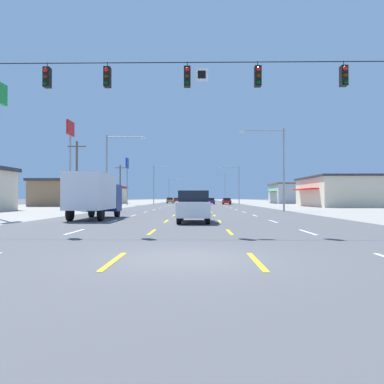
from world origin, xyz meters
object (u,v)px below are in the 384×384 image
pole_sign_left_row_1 (70,142)px  streetlight_right_row_2 (224,185)px  pole_sign_left_row_2 (127,169)px  streetlight_right_row_1 (237,182)px  hatchback_center_turn_farthest (196,200)px  hatchback_far_left_far (170,200)px  sedan_inner_right_midfar (211,201)px  suv_center_turn_nearest (194,206)px  streetlight_left_row_1 (156,181)px  streetlight_left_row_0 (111,166)px  streetlight_right_row_0 (279,162)px  sedan_far_right_mid (227,201)px  sedan_inner_right_farther (208,200)px  streetlight_left_row_2 (170,188)px  box_truck_far_left_near (95,194)px  sedan_far_left_distant_a (177,200)px

pole_sign_left_row_1 → streetlight_right_row_2: 90.17m
pole_sign_left_row_2 → streetlight_right_row_1: bearing=23.0°
hatchback_center_turn_farthest → hatchback_far_left_far: bearing=-131.0°
sedan_inner_right_midfar → streetlight_right_row_1: size_ratio=0.50×
suv_center_turn_nearest → streetlight_left_row_1: (-9.68, 63.55, 4.38)m
streetlight_left_row_0 → streetlight_left_row_1: streetlight_left_row_1 is taller
streetlight_left_row_0 → streetlight_right_row_0: size_ratio=0.93×
sedan_far_right_mid → streetlight_left_row_1: size_ratio=0.49×
hatchback_far_left_far → sedan_far_right_mid: bearing=-51.3°
hatchback_far_left_far → hatchback_center_turn_farthest: (7.10, 8.17, 0.00)m
sedan_inner_right_farther → streetlight_left_row_1: size_ratio=0.49×
streetlight_left_row_1 → pole_sign_left_row_1: bearing=-98.0°
pole_sign_left_row_1 → streetlight_left_row_2: size_ratio=1.29×
box_truck_far_left_near → streetlight_right_row_0: bearing=42.7°
suv_center_turn_nearest → pole_sign_left_row_1: (-15.55, 21.88, 7.41)m
hatchback_far_left_far → streetlight_left_row_0: streetlight_left_row_0 is taller
box_truck_far_left_near → streetlight_left_row_2: streetlight_left_row_2 is taller
streetlight_left_row_2 → streetlight_right_row_0: bearing=-77.8°
hatchback_far_left_far → sedan_inner_right_farther: (10.52, 1.72, -0.03)m
suv_center_turn_nearest → streetlight_right_row_0: size_ratio=0.52×
sedan_inner_right_midfar → streetlight_left_row_0: (-13.04, -44.79, 4.43)m
sedan_inner_right_midfar → streetlight_right_row_2: bearing=82.0°
pole_sign_left_row_2 → streetlight_right_row_0: 42.23m
box_truck_far_left_near → streetlight_left_row_1: bearing=92.4°
suv_center_turn_nearest → box_truck_far_left_near: size_ratio=0.68×
hatchback_center_turn_farthest → sedan_inner_right_midfar: bearing=-80.5°
streetlight_left_row_2 → streetlight_left_row_0: bearing=-89.9°
sedan_inner_right_farther → pole_sign_left_row_2: 31.47m
box_truck_far_left_near → hatchback_far_left_far: size_ratio=1.85×
sedan_inner_right_farther → streetlight_left_row_0: (-12.91, -59.65, 4.43)m
box_truck_far_left_near → sedan_inner_right_midfar: bearing=80.1°
suv_center_turn_nearest → streetlight_left_row_0: 21.45m
pole_sign_left_row_1 → streetlight_right_row_1: (25.09, 41.67, -3.14)m
box_truck_far_left_near → sedan_far_left_distant_a: (0.15, 99.81, -1.08)m
box_truck_far_left_near → sedan_far_right_mid: (13.97, 55.78, -1.08)m
sedan_inner_right_farther → hatchback_far_left_far: bearing=-170.7°
streetlight_left_row_2 → streetlight_right_row_2: streetlight_right_row_2 is taller
pole_sign_left_row_1 → streetlight_left_row_1: pole_sign_left_row_1 is taller
sedan_inner_right_farther → streetlight_right_row_0: (6.28, -59.65, 4.86)m
suv_center_turn_nearest → hatchback_center_turn_farthest: suv_center_turn_nearest is taller
suv_center_turn_nearest → hatchback_center_turn_farthest: 84.78m
pole_sign_left_row_2 → streetlight_left_row_2: size_ratio=1.14×
streetlight_right_row_2 → streetlight_left_row_2: bearing=-180.0°
sedan_inner_right_farther → streetlight_right_row_1: (6.32, -14.78, 4.55)m
box_truck_far_left_near → streetlight_right_row_0: size_ratio=0.76×
pole_sign_left_row_1 → streetlight_left_row_0: bearing=-28.6°
streetlight_left_row_0 → streetlight_left_row_2: 89.73m
sedan_inner_right_midfar → streetlight_left_row_1: 13.84m
hatchback_center_turn_farthest → streetlight_left_row_0: streetlight_left_row_0 is taller
suv_center_turn_nearest → sedan_inner_right_farther: size_ratio=1.09×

